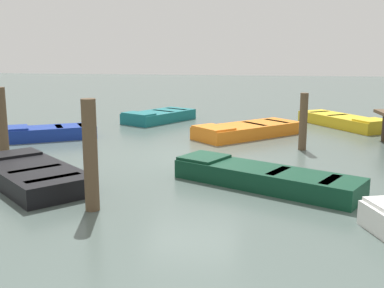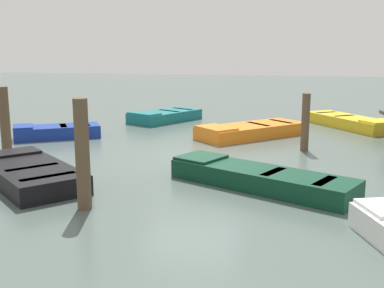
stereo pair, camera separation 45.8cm
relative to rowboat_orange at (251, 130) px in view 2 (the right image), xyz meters
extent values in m
plane|color=#4C5B56|center=(3.27, -1.31, -0.22)|extent=(80.00, 80.00, 0.00)
cube|color=orange|center=(-0.02, 0.02, -0.02)|extent=(3.64, 3.62, 0.40)
cube|color=black|center=(-0.02, 0.02, 0.12)|extent=(3.02, 3.01, 0.04)
cube|color=orange|center=(1.01, -1.01, 0.21)|extent=(1.46, 1.46, 0.06)
cube|color=black|center=(-0.22, 0.22, 0.16)|extent=(0.90, 0.91, 0.04)
cube|color=black|center=(-0.96, 0.95, 0.16)|extent=(0.90, 0.91, 0.04)
cube|color=black|center=(6.41, -4.25, -0.02)|extent=(3.28, 3.45, 0.40)
cube|color=gray|center=(6.41, -4.25, 0.12)|extent=(2.71, 2.87, 0.04)
cube|color=black|center=(5.56, -5.23, 0.21)|extent=(1.45, 1.40, 0.06)
cube|color=#776E5D|center=(6.58, -4.07, 0.16)|extent=(0.97, 0.89, 0.04)
cube|color=#776E5D|center=(7.18, -3.38, 0.16)|extent=(0.97, 0.89, 0.04)
cube|color=navy|center=(1.48, -6.14, -0.02)|extent=(2.26, 2.81, 0.40)
cube|color=silver|center=(1.48, -6.14, 0.12)|extent=(1.86, 2.35, 0.04)
cube|color=navy|center=(2.02, -7.03, 0.21)|extent=(1.10, 0.98, 0.06)
cube|color=#A4A49F|center=(1.38, -5.97, 0.16)|extent=(0.80, 0.59, 0.04)
cube|color=#A4A49F|center=(1.00, -5.35, 0.16)|extent=(0.80, 0.59, 0.04)
cube|color=#0C3823|center=(5.79, 0.67, -0.02)|extent=(2.74, 4.03, 0.40)
cube|color=maroon|center=(5.79, 0.67, 0.12)|extent=(2.27, 3.39, 0.04)
cube|color=#0C3823|center=(5.09, -0.72, 0.21)|extent=(1.25, 1.21, 0.06)
cube|color=maroon|center=(5.92, 0.93, 0.16)|extent=(0.83, 0.55, 0.04)
cube|color=maroon|center=(6.42, 1.91, 0.16)|extent=(0.83, 0.55, 0.04)
cube|color=#14666B|center=(-2.73, -3.64, -0.02)|extent=(3.27, 2.64, 0.40)
cube|color=beige|center=(-2.73, -3.64, 0.12)|extent=(2.74, 2.16, 0.04)
cube|color=#14666B|center=(-1.71, -4.20, 0.21)|extent=(1.17, 1.40, 0.06)
cube|color=#9B9789|center=(-2.92, -3.53, 0.16)|extent=(0.69, 1.04, 0.04)
cube|color=#9B9789|center=(-3.64, -3.14, 0.16)|extent=(0.69, 1.04, 0.04)
cube|color=gold|center=(-2.63, 3.38, -0.02)|extent=(3.76, 3.08, 0.40)
cube|color=#4C3319|center=(-2.63, 3.38, 0.12)|extent=(3.15, 2.55, 0.04)
cube|color=gold|center=(-1.43, 4.20, 0.21)|extent=(1.28, 1.34, 0.06)
cube|color=#42301E|center=(-2.86, 3.22, 0.16)|extent=(0.68, 0.87, 0.04)
cube|color=#42301E|center=(-3.71, 2.64, 0.16)|extent=(0.68, 0.87, 0.04)
cylinder|color=brown|center=(7.76, -2.36, 0.79)|extent=(0.26, 0.26, 2.01)
cylinder|color=brown|center=(1.85, 1.66, 0.60)|extent=(0.23, 0.23, 1.63)
cylinder|color=brown|center=(4.11, -6.26, 0.72)|extent=(0.27, 0.27, 1.86)
camera|label=1|loc=(15.42, 0.74, 2.63)|focal=44.09mm
camera|label=2|loc=(15.33, 1.19, 2.63)|focal=44.09mm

